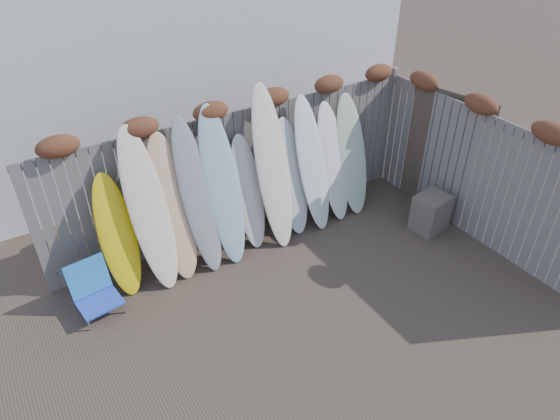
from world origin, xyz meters
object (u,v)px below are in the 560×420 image
beach_chair (94,290)px  lattice_panel (445,154)px  surfboard_0 (117,236)px  wooden_crate (431,213)px

beach_chair → lattice_panel: 5.67m
beach_chair → lattice_panel: lattice_panel is taller
lattice_panel → surfboard_0: lattice_panel is taller
wooden_crate → surfboard_0: (-4.57, 1.26, 0.54)m
lattice_panel → beach_chair: bearing=160.5°
wooden_crate → lattice_panel: lattice_panel is taller
beach_chair → wooden_crate: 5.15m
wooden_crate → lattice_panel: 0.99m
beach_chair → wooden_crate: bearing=-11.3°
beach_chair → wooden_crate: beach_chair is taller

